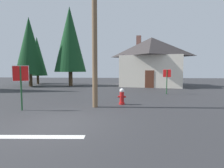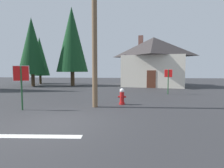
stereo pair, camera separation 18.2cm
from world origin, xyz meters
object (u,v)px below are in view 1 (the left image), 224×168
Objects in this scene: house at (151,61)px; pine_tree_short_left at (29,46)px; fire_hydrant at (122,97)px; utility_pole at (95,29)px; stop_sign_near at (21,78)px; pine_tree_tall_left at (70,40)px; stop_sign_far at (167,77)px; pine_tree_mid_left at (37,56)px.

pine_tree_short_left is at bearing -171.19° from house.
fire_hydrant is 16.66m from pine_tree_short_left.
fire_hydrant is 0.12× the size of utility_pole.
utility_pole is (3.54, 1.11, 2.62)m from stop_sign_near.
pine_tree_tall_left reaches higher than house.
utility_pole is 15.68m from pine_tree_short_left.
pine_tree_short_left is (-15.38, 6.02, 3.53)m from stop_sign_far.
utility_pole is at bearing -148.52° from fire_hydrant.
pine_tree_mid_left is at bearing 105.54° from pine_tree_short_left.
fire_hydrant is 0.46× the size of stop_sign_far.
house is (4.83, 14.12, -1.00)m from utility_pole.
pine_tree_short_left is (-15.14, -2.35, 1.78)m from house.
pine_tree_tall_left reaches higher than stop_sign_near.
utility_pole reaches higher than fire_hydrant.
fire_hydrant is 0.10× the size of pine_tree_tall_left.
pine_tree_short_left is at bearing 117.74° from stop_sign_near.
house is 1.04× the size of pine_tree_short_left.
house is 10.81m from pine_tree_tall_left.
stop_sign_near is 14.90m from pine_tree_tall_left.
utility_pole reaches higher than pine_tree_mid_left.
pine_tree_mid_left is 4.20m from pine_tree_short_left.
fire_hydrant is at bearing -42.83° from pine_tree_short_left.
pine_tree_mid_left is (-11.41, 15.71, -0.21)m from utility_pole.
fire_hydrant is 0.11× the size of house.
stop_sign_near is at bearing -158.22° from fire_hydrant.
pine_tree_mid_left reaches higher than house.
fire_hydrant is 4.13m from utility_pole.
fire_hydrant is at bearing -49.10° from pine_tree_mid_left.
stop_sign_near is 17.45m from house.
stop_sign_near is 1.07× the size of stop_sign_far.
stop_sign_far is 19.42m from pine_tree_mid_left.
fire_hydrant is at bearing -126.64° from stop_sign_far.
utility_pole is at bearing -131.34° from stop_sign_far.
stop_sign_near is at bearing -118.77° from house.
utility_pole is 1.19× the size of pine_tree_mid_left.
pine_tree_tall_left is 1.47× the size of pine_tree_mid_left.
stop_sign_far is 13.63m from pine_tree_tall_left.
stop_sign_far is 8.55m from house.
house is (-0.24, 8.37, 1.75)m from stop_sign_far.
house reaches higher than stop_sign_far.
stop_sign_near is 0.22× the size of pine_tree_tall_left.
pine_tree_mid_left is (-16.24, 1.59, 0.79)m from house.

